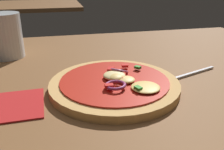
# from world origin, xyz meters

# --- Properties ---
(dining_table) EXTENTS (1.23, 0.84, 0.03)m
(dining_table) POSITION_xyz_m (0.00, 0.00, 0.01)
(dining_table) COLOR brown
(dining_table) RESTS_ON ground
(pizza) EXTENTS (0.25, 0.25, 0.03)m
(pizza) POSITION_xyz_m (0.06, -0.04, 0.04)
(pizza) COLOR tan
(pizza) RESTS_ON dining_table
(fork) EXTENTS (0.18, 0.07, 0.00)m
(fork) POSITION_xyz_m (0.21, -0.02, 0.03)
(fork) COLOR silver
(fork) RESTS_ON dining_table
(beer_glass) EXTENTS (0.08, 0.08, 0.11)m
(beer_glass) POSITION_xyz_m (-0.17, 0.21, 0.07)
(beer_glass) COLOR silver
(beer_glass) RESTS_ON dining_table
(napkin) EXTENTS (0.14, 0.11, 0.00)m
(napkin) POSITION_xyz_m (-0.14, -0.07, 0.03)
(napkin) COLOR #B21E1E
(napkin) RESTS_ON dining_table
(background_table) EXTENTS (0.78, 0.56, 0.03)m
(background_table) POSITION_xyz_m (-0.25, 1.45, 0.01)
(background_table) COLOR brown
(background_table) RESTS_ON ground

